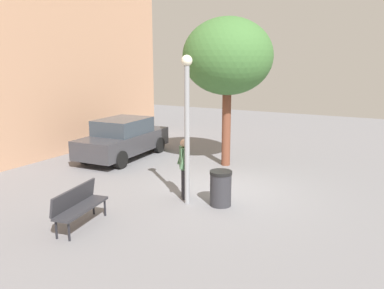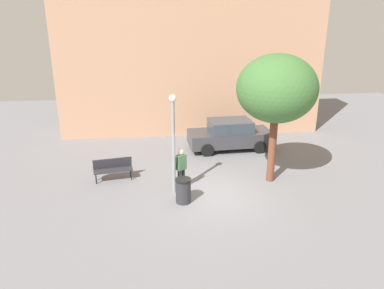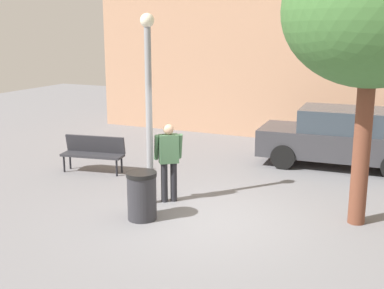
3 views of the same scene
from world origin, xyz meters
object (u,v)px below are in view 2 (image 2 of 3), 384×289
lamppost (173,136)px  trash_bin (183,190)px  parked_car_charcoal (230,135)px  plaza_tree (277,89)px  person_by_lamppost (181,166)px  park_bench (113,167)px

lamppost → trash_bin: bearing=-71.1°
parked_car_charcoal → trash_bin: 6.18m
plaza_tree → parked_car_charcoal: size_ratio=1.21×
person_by_lamppost → trash_bin: (-0.01, -1.11, -0.49)m
lamppost → person_by_lamppost: (0.30, 0.26, -1.33)m
park_bench → trash_bin: (2.76, -2.30, -0.07)m
person_by_lamppost → parked_car_charcoal: 5.22m
person_by_lamppost → trash_bin: bearing=-90.6°
trash_bin → parked_car_charcoal: bearing=62.4°
person_by_lamppost → park_bench: (-2.77, 1.20, -0.42)m
person_by_lamppost → plaza_tree: bearing=6.2°
trash_bin → person_by_lamppost: bearing=89.4°
plaza_tree → park_bench: bearing=173.1°
park_bench → plaza_tree: size_ratio=0.32×
plaza_tree → lamppost: bearing=-170.6°
plaza_tree → parked_car_charcoal: bearing=103.1°
lamppost → plaza_tree: size_ratio=0.74×
park_bench → trash_bin: 3.60m
lamppost → park_bench: size_ratio=2.34×
parked_car_charcoal → plaza_tree: bearing=-76.9°
trash_bin → park_bench: bearing=140.2°
person_by_lamppost → parked_car_charcoal: bearing=56.9°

